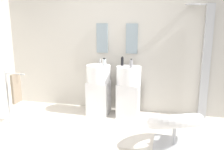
% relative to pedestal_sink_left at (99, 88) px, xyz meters
% --- Properties ---
extents(ground_plane, '(4.80, 3.60, 0.04)m').
position_rel_pedestal_sink_left_xyz_m(ground_plane, '(0.29, -1.29, -0.52)').
color(ground_plane, silver).
extents(rear_partition, '(4.80, 0.10, 2.60)m').
position_rel_pedestal_sink_left_xyz_m(rear_partition, '(0.29, 0.36, 0.80)').
color(rear_partition, beige).
rests_on(rear_partition, ground_plane).
extents(pedestal_sink_left, '(0.45, 0.45, 1.05)m').
position_rel_pedestal_sink_left_xyz_m(pedestal_sink_left, '(0.00, 0.00, 0.00)').
color(pedestal_sink_left, white).
rests_on(pedestal_sink_left, ground_plane).
extents(pedestal_sink_right, '(0.45, 0.45, 1.05)m').
position_rel_pedestal_sink_left_xyz_m(pedestal_sink_right, '(0.58, 0.00, 0.00)').
color(pedestal_sink_right, white).
rests_on(pedestal_sink_right, ground_plane).
extents(vanity_mirror_left, '(0.22, 0.03, 0.56)m').
position_rel_pedestal_sink_left_xyz_m(vanity_mirror_left, '(0.00, 0.29, 0.93)').
color(vanity_mirror_left, '#8C9EA8').
extents(vanity_mirror_right, '(0.22, 0.03, 0.56)m').
position_rel_pedestal_sink_left_xyz_m(vanity_mirror_right, '(0.58, 0.29, 0.93)').
color(vanity_mirror_right, '#8C9EA8').
extents(shower_column, '(0.49, 0.24, 2.05)m').
position_rel_pedestal_sink_left_xyz_m(shower_column, '(1.91, 0.23, 0.58)').
color(shower_column, '#B7BABF').
rests_on(shower_column, ground_plane).
extents(lounge_chair, '(1.02, 1.02, 0.65)m').
position_rel_pedestal_sink_left_xyz_m(lounge_chair, '(1.40, -1.01, -0.15)').
color(lounge_chair, '#B7BABF').
rests_on(lounge_chair, ground_plane).
extents(towel_rack, '(0.37, 0.22, 0.95)m').
position_rel_pedestal_sink_left_xyz_m(towel_rack, '(-1.23, -0.82, 0.13)').
color(towel_rack, '#B7BABF').
rests_on(towel_rack, ground_plane).
extents(soap_bottle_white, '(0.05, 0.05, 0.13)m').
position_rel_pedestal_sink_left_xyz_m(soap_bottle_white, '(0.08, 0.07, 0.51)').
color(soap_bottle_white, white).
rests_on(soap_bottle_white, pedestal_sink_left).
extents(soap_bottle_black, '(0.05, 0.05, 0.17)m').
position_rel_pedestal_sink_left_xyz_m(soap_bottle_black, '(0.44, 0.08, 0.52)').
color(soap_bottle_black, black).
rests_on(soap_bottle_black, pedestal_sink_right).
extents(soap_bottle_clear, '(0.06, 0.06, 0.14)m').
position_rel_pedestal_sink_left_xyz_m(soap_bottle_clear, '(0.13, -0.02, 0.51)').
color(soap_bottle_clear, silver).
rests_on(soap_bottle_clear, pedestal_sink_left).
extents(soap_bottle_grey, '(0.06, 0.06, 0.16)m').
position_rel_pedestal_sink_left_xyz_m(soap_bottle_grey, '(0.63, -0.09, 0.52)').
color(soap_bottle_grey, '#99999E').
rests_on(soap_bottle_grey, pedestal_sink_right).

